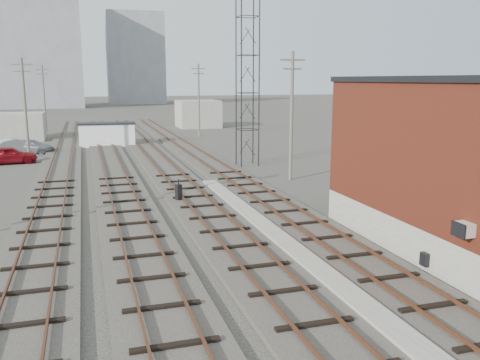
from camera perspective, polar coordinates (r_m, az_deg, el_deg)
name	(u,v)px	position (r m, az deg, el deg)	size (l,w,h in m)	color
ground	(146,136)	(65.98, -10.50, 4.88)	(320.00, 320.00, 0.00)	#282621
track_right	(202,158)	(45.82, -4.30, 2.43)	(3.20, 90.00, 0.39)	#332D28
track_mid_right	(157,160)	(45.12, -9.26, 2.18)	(3.20, 90.00, 0.39)	#332D28
track_mid_left	(110,163)	(44.76, -14.34, 1.91)	(3.20, 90.00, 0.39)	#332D28
track_left	(61,165)	(44.77, -19.46, 1.61)	(3.20, 90.00, 0.39)	#332D28
platform_curb	(287,246)	(21.89, 5.26, -7.35)	(0.90, 28.00, 0.26)	gray
brick_building	(463,164)	(23.04, 23.73, 1.64)	(6.54, 12.20, 7.22)	gray
lattice_tower	(247,74)	(42.21, 0.84, 11.79)	(1.60, 1.60, 15.00)	black
utility_pole_left_b	(25,105)	(50.48, -22.99, 7.75)	(1.80, 0.24, 9.00)	#595147
utility_pole_left_c	(44,96)	(75.37, -21.14, 8.75)	(1.80, 0.24, 9.00)	#595147
utility_pole_right_a	(292,113)	(36.06, 5.81, 7.53)	(1.80, 0.24, 9.00)	#595147
utility_pole_right_b	(199,98)	(64.74, -4.65, 9.17)	(1.80, 0.24, 9.00)	#595147
apartment_left	(36,47)	(140.79, -21.98, 13.66)	(22.00, 14.00, 30.00)	gray
apartment_right	(135,59)	(156.05, -11.67, 13.18)	(16.00, 12.00, 26.00)	gray
shed_left	(9,127)	(65.96, -24.55, 5.45)	(8.00, 5.00, 3.20)	gray
shed_right	(198,114)	(77.12, -4.74, 7.41)	(6.00, 6.00, 4.00)	gray
switch_stand	(179,193)	(29.74, -6.91, -1.41)	(0.40, 0.40, 1.32)	black
site_trailer	(107,134)	(56.80, -14.66, 4.98)	(6.11, 2.96, 2.51)	white
car_red	(9,155)	(47.58, -24.47, 2.57)	(1.77, 4.41, 1.50)	maroon
car_silver	(16,146)	(53.86, -23.84, 3.51)	(1.57, 4.49, 1.48)	#96989D
car_grey	(31,146)	(53.73, -22.38, 3.50)	(1.82, 4.48, 1.30)	slate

